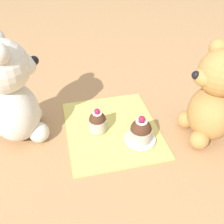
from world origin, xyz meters
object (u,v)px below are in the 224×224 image
object	(u,v)px
cupcake_near_cream_bear	(97,121)
cupcake_near_tan_bear	(141,131)
teddy_bear_cream	(12,94)
saucer_plate	(140,139)
teddy_bear_tan	(213,98)

from	to	relation	value
cupcake_near_cream_bear	cupcake_near_tan_bear	world-z (taller)	cupcake_near_tan_bear
cupcake_near_tan_bear	teddy_bear_cream	bearing A→B (deg)	71.63
saucer_plate	teddy_bear_tan	bearing A→B (deg)	-93.42
saucer_plate	cupcake_near_tan_bear	distance (m)	0.03
saucer_plate	cupcake_near_tan_bear	bearing A→B (deg)	0.00
saucer_plate	cupcake_near_tan_bear	size ratio (longest dim) A/B	1.09
cupcake_near_cream_bear	cupcake_near_tan_bear	xyz separation A→B (m)	(-0.07, -0.09, 0.00)
teddy_bear_tan	saucer_plate	size ratio (longest dim) A/B	3.12
teddy_bear_tan	saucer_plate	xyz separation A→B (m)	(0.01, 0.17, -0.10)
teddy_bear_cream	teddy_bear_tan	xyz separation A→B (m)	(-0.10, -0.45, -0.01)
cupcake_near_cream_bear	saucer_plate	bearing A→B (deg)	-125.60
cupcake_near_tan_bear	teddy_bear_tan	bearing A→B (deg)	-93.42
cupcake_near_tan_bear	saucer_plate	bearing A→B (deg)	0.00
teddy_bear_cream	cupcake_near_cream_bear	bearing A→B (deg)	-108.91
teddy_bear_cream	teddy_bear_tan	world-z (taller)	teddy_bear_cream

